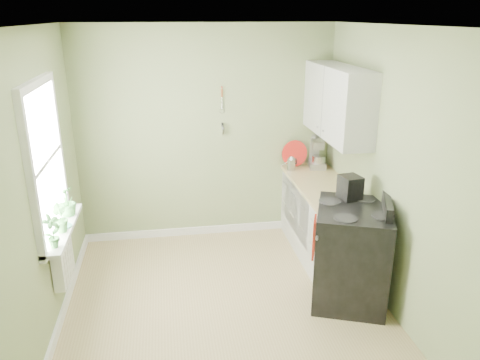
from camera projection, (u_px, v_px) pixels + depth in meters
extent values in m
cube|color=tan|center=(227.00, 312.00, 4.65)|extent=(3.20, 3.60, 0.02)
cube|color=white|center=(224.00, 24.00, 3.74)|extent=(3.20, 3.60, 0.02)
cube|color=gray|center=(206.00, 135.00, 5.88)|extent=(3.20, 0.02, 2.70)
cube|color=gray|center=(37.00, 194.00, 3.95)|extent=(0.02, 3.60, 2.70)
cube|color=gray|center=(393.00, 174.00, 4.44)|extent=(0.02, 3.60, 2.70)
cube|color=silver|center=(322.00, 221.00, 5.63)|extent=(0.60, 1.60, 0.87)
cube|color=tan|center=(324.00, 186.00, 5.47)|extent=(0.64, 1.60, 0.04)
cube|color=silver|center=(337.00, 102.00, 5.27)|extent=(0.35, 1.40, 0.80)
cube|color=white|center=(44.00, 161.00, 4.16)|extent=(0.02, 1.00, 1.30)
cube|color=white|center=(35.00, 83.00, 3.94)|extent=(0.06, 1.14, 0.07)
cube|color=white|center=(56.00, 231.00, 4.39)|extent=(0.06, 1.14, 0.07)
cube|color=white|center=(46.00, 161.00, 4.17)|extent=(0.04, 1.00, 0.04)
cube|color=white|center=(63.00, 229.00, 4.40)|extent=(0.18, 1.14, 0.04)
cube|color=white|center=(63.00, 263.00, 4.46)|extent=(0.12, 0.50, 0.35)
cylinder|color=tan|center=(222.00, 93.00, 5.70)|extent=(0.02, 0.02, 0.10)
cylinder|color=silver|center=(222.00, 103.00, 5.74)|extent=(0.01, 0.01, 0.16)
cylinder|color=silver|center=(222.00, 130.00, 5.86)|extent=(0.01, 0.14, 0.14)
cube|color=black|center=(351.00, 256.00, 4.71)|extent=(0.95, 1.02, 0.97)
cube|color=black|center=(355.00, 210.00, 4.55)|extent=(0.95, 1.02, 0.03)
cube|color=black|center=(386.00, 201.00, 4.57)|extent=(0.36, 0.79, 0.15)
cylinder|color=#B2B2B7|center=(319.00, 224.00, 4.53)|extent=(0.27, 0.63, 0.02)
cube|color=#A12212|center=(314.00, 237.00, 4.70)|extent=(0.11, 0.23, 0.41)
cube|color=#B2B2B7|center=(317.00, 164.00, 6.06)|extent=(0.26, 0.34, 0.08)
cube|color=#B2B2B7|center=(314.00, 151.00, 6.14)|extent=(0.14, 0.10, 0.22)
cube|color=#B2B2B7|center=(318.00, 143.00, 5.99)|extent=(0.20, 0.33, 0.10)
sphere|color=#B2B2B7|center=(315.00, 139.00, 6.08)|extent=(0.12, 0.12, 0.12)
cylinder|color=silver|center=(319.00, 161.00, 5.99)|extent=(0.17, 0.17, 0.14)
cylinder|color=silver|center=(291.00, 165.00, 5.93)|extent=(0.11, 0.11, 0.15)
cone|color=silver|center=(292.00, 158.00, 5.90)|extent=(0.11, 0.11, 0.04)
cylinder|color=silver|center=(285.00, 163.00, 5.91)|extent=(0.10, 0.03, 0.08)
cube|color=black|center=(350.00, 192.00, 4.76)|extent=(0.23, 0.24, 0.34)
cylinder|color=black|center=(346.00, 201.00, 4.79)|extent=(0.11, 0.11, 0.12)
cylinder|color=red|center=(295.00, 154.00, 6.05)|extent=(0.35, 0.10, 0.34)
cylinder|color=beige|center=(335.00, 205.00, 4.79)|extent=(0.07, 0.07, 0.07)
cylinder|color=red|center=(335.00, 201.00, 4.77)|extent=(0.08, 0.08, 0.01)
imported|color=#367534|center=(52.00, 231.00, 3.95)|extent=(0.19, 0.20, 0.31)
imported|color=#367534|center=(60.00, 218.00, 4.25)|extent=(0.19, 0.19, 0.27)
imported|color=#367534|center=(67.00, 201.00, 4.60)|extent=(0.22, 0.22, 0.30)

